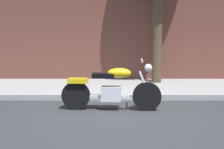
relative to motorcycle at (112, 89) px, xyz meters
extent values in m
plane|color=#303335|center=(0.15, -0.37, -0.47)|extent=(60.00, 60.00, 0.00)
cube|color=#9A9A9A|center=(0.15, 2.24, -0.40)|extent=(21.92, 2.60, 0.14)
cylinder|color=black|center=(0.79, -0.05, -0.15)|extent=(0.64, 0.15, 0.64)
cylinder|color=black|center=(-0.79, 0.04, -0.15)|extent=(0.64, 0.15, 0.64)
cube|color=silver|center=(0.00, -0.01, -0.10)|extent=(0.46, 0.31, 0.32)
cube|color=silver|center=(0.00, -0.01, -0.17)|extent=(1.43, 0.17, 0.06)
ellipsoid|color=yellow|center=(0.18, -0.02, 0.37)|extent=(0.54, 0.29, 0.22)
cube|color=black|center=(-0.18, 0.01, 0.31)|extent=(0.49, 0.27, 0.10)
cube|color=yellow|center=(-0.74, 0.04, 0.19)|extent=(0.45, 0.27, 0.10)
cylinder|color=silver|center=(0.73, -0.05, 0.13)|extent=(0.27, 0.07, 0.58)
cylinder|color=silver|center=(0.67, -0.05, 0.65)|extent=(0.08, 0.70, 0.04)
sphere|color=silver|center=(0.81, -0.06, 0.49)|extent=(0.17, 0.17, 0.17)
cylinder|color=silver|center=(-0.24, 0.17, -0.20)|extent=(0.80, 0.14, 0.09)
cylinder|color=#4A3B29|center=(1.40, 2.89, 1.29)|extent=(0.29, 0.29, 3.51)
camera|label=1|loc=(0.02, -7.14, 1.37)|focal=52.56mm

